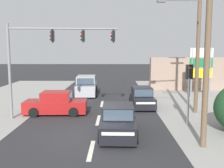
# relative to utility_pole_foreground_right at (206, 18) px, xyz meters

# --- Properties ---
(ground_plane) EXTENTS (140.00, 140.00, 0.00)m
(ground_plane) POSITION_rel_utility_pole_foreground_right_xyz_m (-4.91, 1.59, -5.70)
(ground_plane) COLOR #28282B
(lane_dash_near) EXTENTS (0.20, 2.40, 0.01)m
(lane_dash_near) POSITION_rel_utility_pole_foreground_right_xyz_m (-4.91, -0.41, -5.70)
(lane_dash_near) COLOR silver
(lane_dash_near) RESTS_ON ground
(lane_dash_mid) EXTENTS (0.20, 2.40, 0.01)m
(lane_dash_mid) POSITION_rel_utility_pole_foreground_right_xyz_m (-4.91, 4.59, -5.70)
(lane_dash_mid) COLOR silver
(lane_dash_mid) RESTS_ON ground
(lane_dash_far) EXTENTS (0.20, 2.40, 0.01)m
(lane_dash_far) POSITION_rel_utility_pole_foreground_right_xyz_m (-4.91, 9.59, -5.70)
(lane_dash_far) COLOR silver
(lane_dash_far) RESTS_ON ground
(utility_pole_foreground_right) EXTENTS (3.78, 0.29, 10.66)m
(utility_pole_foreground_right) POSITION_rel_utility_pole_foreground_right_xyz_m (0.00, 0.00, 0.00)
(utility_pole_foreground_right) COLOR brown
(utility_pole_foreground_right) RESTS_ON ground
(utility_pole_midground_right) EXTENTS (3.78, 0.50, 10.63)m
(utility_pole_midground_right) POSITION_rel_utility_pole_foreground_right_xyz_m (1.66, 6.56, -0.02)
(utility_pole_midground_right) COLOR brown
(utility_pole_midground_right) RESTS_ON ground
(traffic_signal_mast) EXTENTS (6.87, 0.87, 6.00)m
(traffic_signal_mast) POSITION_rel_utility_pole_foreground_right_xyz_m (-8.09, 5.06, -1.35)
(traffic_signal_mast) COLOR slate
(traffic_signal_mast) RESTS_ON ground
(pedestal_signal_right_kerb) EXTENTS (0.44, 0.30, 3.56)m
(pedestal_signal_right_kerb) POSITION_rel_utility_pole_foreground_right_xyz_m (0.39, 3.50, -3.29)
(pedestal_signal_right_kerb) COLOR slate
(pedestal_signal_right_kerb) RESTS_ON ground
(shopping_plaza_sign) EXTENTS (2.10, 0.16, 4.60)m
(shopping_plaza_sign) POSITION_rel_utility_pole_foreground_right_xyz_m (4.14, 12.88, -2.72)
(shopping_plaza_sign) COLOR slate
(shopping_plaza_sign) RESTS_ON ground
(shopfront_wall_far) EXTENTS (12.00, 1.00, 3.60)m
(shopfront_wall_far) POSITION_rel_utility_pole_foreground_right_xyz_m (6.09, 17.59, -3.90)
(shopfront_wall_far) COLOR gray
(shopfront_wall_far) RESTS_ON ground
(sedan_receding_far) EXTENTS (4.30, 2.02, 1.56)m
(sedan_receding_far) POSITION_rel_utility_pole_foreground_right_xyz_m (-7.91, 6.15, -5.00)
(sedan_receding_far) COLOR maroon
(sedan_receding_far) RESTS_ON ground
(hatchback_crossing_left) EXTENTS (1.86, 3.68, 1.53)m
(hatchback_crossing_left) POSITION_rel_utility_pole_foreground_right_xyz_m (-1.75, 8.48, -5.00)
(hatchback_crossing_left) COLOR black
(hatchback_crossing_left) RESTS_ON ground
(sedan_kerbside_parked) EXTENTS (1.96, 4.27, 1.56)m
(sedan_kerbside_parked) POSITION_rel_utility_pole_foreground_right_xyz_m (-3.69, 1.79, -5.00)
(sedan_kerbside_parked) COLOR black
(sedan_kerbside_parked) RESTS_ON ground
(suv_oncoming_near) EXTENTS (2.21, 4.61, 1.90)m
(suv_oncoming_near) POSITION_rel_utility_pole_foreground_right_xyz_m (-6.64, 13.89, -4.82)
(suv_oncoming_near) COLOR #A3A8AD
(suv_oncoming_near) RESTS_ON ground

